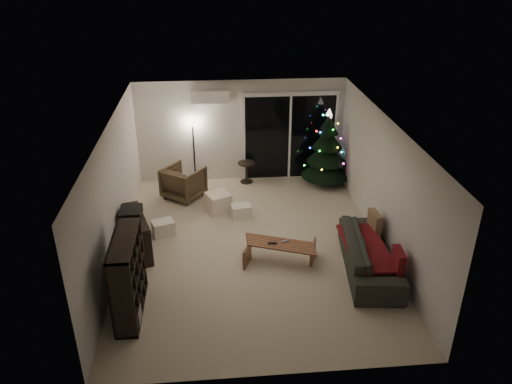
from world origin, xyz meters
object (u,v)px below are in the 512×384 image
armchair (184,182)px  coffee_table (280,253)px  sofa (370,254)px  media_cabinet (133,235)px  bookshelf (117,276)px  christmas_tree (327,147)px

armchair → coffee_table: 3.43m
sofa → media_cabinet: bearing=84.4°
sofa → coffee_table: bearing=83.8°
armchair → sofa: armchair is taller
coffee_table → sofa: bearing=7.7°
armchair → sofa: 4.73m
bookshelf → coffee_table: size_ratio=1.05×
bookshelf → media_cabinet: size_ratio=1.09×
media_cabinet → armchair: media_cabinet is taller
bookshelf → christmas_tree: size_ratio=0.71×
sofa → coffee_table: sofa is taller
armchair → coffee_table: armchair is taller
media_cabinet → sofa: (4.30, -0.96, -0.06)m
media_cabinet → coffee_table: bearing=-29.5°
coffee_table → armchair: bearing=143.9°
coffee_table → christmas_tree: size_ratio=0.67×
media_cabinet → sofa: bearing=-29.8°
christmas_tree → coffee_table: bearing=-115.3°
media_cabinet → coffee_table: 2.79m
armchair → sofa: bearing=172.8°
bookshelf → sofa: (4.30, 0.77, -0.35)m
armchair → coffee_table: (1.87, -2.87, -0.17)m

